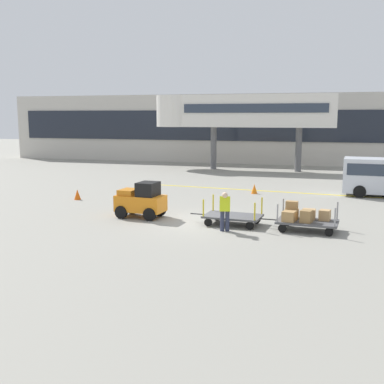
{
  "coord_description": "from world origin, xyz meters",
  "views": [
    {
      "loc": [
        5.14,
        -18.91,
        4.43
      ],
      "look_at": [
        -0.45,
        0.27,
        1.23
      ],
      "focal_mm": 44.6,
      "sensor_mm": 36.0,
      "label": 1
    }
  ],
  "objects_px": {
    "baggage_cart_lead": "(233,216)",
    "baggage_handler": "(225,210)",
    "baggage_tug": "(141,200)",
    "baggage_cart_middle": "(304,217)",
    "safety_cone_near": "(77,194)",
    "safety_cone_far": "(254,189)"
  },
  "relations": [
    {
      "from": "baggage_cart_lead",
      "to": "baggage_handler",
      "type": "xyz_separation_m",
      "value": [
        -0.06,
        -1.22,
        0.52
      ]
    },
    {
      "from": "baggage_tug",
      "to": "baggage_handler",
      "type": "height_order",
      "value": "baggage_tug"
    },
    {
      "from": "baggage_cart_middle",
      "to": "safety_cone_near",
      "type": "height_order",
      "value": "baggage_cart_middle"
    },
    {
      "from": "baggage_handler",
      "to": "safety_cone_far",
      "type": "height_order",
      "value": "baggage_handler"
    },
    {
      "from": "safety_cone_near",
      "to": "safety_cone_far",
      "type": "height_order",
      "value": "same"
    },
    {
      "from": "baggage_handler",
      "to": "safety_cone_far",
      "type": "bearing_deg",
      "value": 91.93
    },
    {
      "from": "baggage_cart_middle",
      "to": "baggage_handler",
      "type": "relative_size",
      "value": 1.95
    },
    {
      "from": "safety_cone_near",
      "to": "baggage_cart_middle",
      "type": "bearing_deg",
      "value": -17.22
    },
    {
      "from": "baggage_tug",
      "to": "baggage_cart_middle",
      "type": "relative_size",
      "value": 0.71
    },
    {
      "from": "safety_cone_near",
      "to": "baggage_handler",
      "type": "bearing_deg",
      "value": -27.67
    },
    {
      "from": "baggage_cart_middle",
      "to": "baggage_cart_lead",
      "type": "bearing_deg",
      "value": 176.45
    },
    {
      "from": "baggage_cart_middle",
      "to": "baggage_handler",
      "type": "height_order",
      "value": "baggage_handler"
    },
    {
      "from": "baggage_cart_middle",
      "to": "safety_cone_far",
      "type": "distance_m",
      "value": 8.96
    },
    {
      "from": "baggage_tug",
      "to": "safety_cone_near",
      "type": "xyz_separation_m",
      "value": [
        -5.0,
        3.23,
        -0.48
      ]
    },
    {
      "from": "baggage_tug",
      "to": "baggage_cart_lead",
      "type": "xyz_separation_m",
      "value": [
        4.15,
        -0.31,
        -0.41
      ]
    },
    {
      "from": "baggage_cart_lead",
      "to": "baggage_handler",
      "type": "relative_size",
      "value": 1.95
    },
    {
      "from": "baggage_cart_lead",
      "to": "baggage_cart_middle",
      "type": "height_order",
      "value": "same"
    },
    {
      "from": "baggage_cart_middle",
      "to": "safety_cone_far",
      "type": "bearing_deg",
      "value": 111.19
    },
    {
      "from": "safety_cone_near",
      "to": "baggage_tug",
      "type": "bearing_deg",
      "value": -32.91
    },
    {
      "from": "baggage_handler",
      "to": "baggage_cart_middle",
      "type": "bearing_deg",
      "value": 19.63
    },
    {
      "from": "baggage_cart_middle",
      "to": "baggage_tug",
      "type": "bearing_deg",
      "value": 176.04
    },
    {
      "from": "baggage_cart_lead",
      "to": "safety_cone_near",
      "type": "relative_size",
      "value": 5.54
    }
  ]
}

